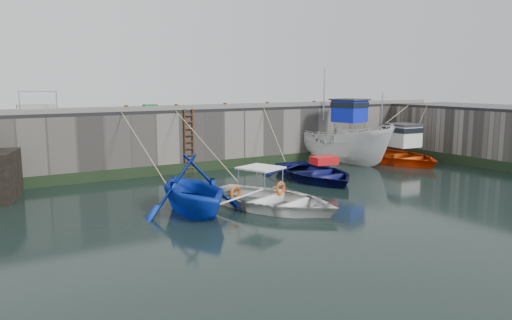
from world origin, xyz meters
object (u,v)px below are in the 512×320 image
bollard_e (314,103)px  boat_far_white (340,143)px  boat_near_navy (315,179)px  bollard_b (176,107)px  ladder (189,141)px  fish_crate (150,107)px  boat_near_white (193,212)px  boat_near_blue (271,208)px  bollard_a (126,108)px  bollard_d (267,104)px  bollard_c (225,106)px  boat_far_orange (395,155)px

bollard_e → boat_far_white: bearing=-66.7°
boat_near_navy → bollard_b: bollard_b is taller
ladder → boat_far_white: 8.79m
fish_crate → boat_near_navy: bearing=-44.8°
boat_near_white → fish_crate: size_ratio=6.72×
boat_near_white → boat_near_blue: (2.72, -0.83, 0.00)m
bollard_a → bollard_d: size_ratio=1.00×
bollard_b → bollard_c: 2.70m
bollard_a → boat_near_white: bearing=-89.8°
boat_near_white → boat_far_white: boat_far_white is taller
boat_near_navy → bollard_c: 6.30m
boat_far_white → boat_near_navy: bearing=-155.8°
ladder → bollard_d: bollard_d is taller
fish_crate → boat_far_white: bearing=-14.4°
boat_near_white → bollard_e: 13.72m
bollard_d → boat_near_white: bearing=-135.8°
bollard_b → bollard_e: bearing=0.0°
ladder → bollard_c: bearing=8.7°
boat_far_white → bollard_e: 2.79m
ladder → bollard_a: bearing=173.6°
boat_far_orange → bollard_e: size_ratio=23.01×
boat_far_white → bollard_d: boat_far_white is taller
boat_near_blue → bollard_d: bearing=37.8°
bollard_b → bollard_e: same height
boat_near_navy → bollard_a: bollard_a is taller
bollard_a → bollard_d: same height
boat_far_white → bollard_b: (-9.19, 1.60, 2.18)m
bollard_a → boat_near_blue: bearing=-71.8°
boat_near_navy → fish_crate: size_ratio=8.28×
bollard_b → fish_crate: bearing=154.6°
boat_near_white → boat_near_blue: 2.84m
bollard_a → bollard_c: size_ratio=1.00×
ladder → boat_near_blue: size_ratio=0.58×
bollard_c → bollard_e: same height
bollard_c → bollard_e: size_ratio=1.00×
bollard_b → bollard_e: (8.50, 0.00, 0.00)m
bollard_a → bollard_b: same height
bollard_c → ladder: bearing=-171.3°
boat_far_white → bollard_c: bearing=152.9°
boat_near_blue → bollard_a: (-2.75, 8.38, 3.30)m
boat_near_blue → fish_crate: 9.62m
boat_near_navy → bollard_d: bearing=92.4°
boat_far_orange → fish_crate: boat_far_orange is taller
boat_near_white → bollard_b: bollard_b is taller
boat_near_white → bollard_d: (7.77, 7.55, 3.30)m
fish_crate → bollard_c: size_ratio=2.37×
bollard_d → boat_far_white: bearing=-22.4°
ladder → boat_near_blue: (-0.25, -8.05, -1.59)m
boat_far_orange → boat_near_blue: bearing=-153.1°
bollard_d → bollard_a: bearing=180.0°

